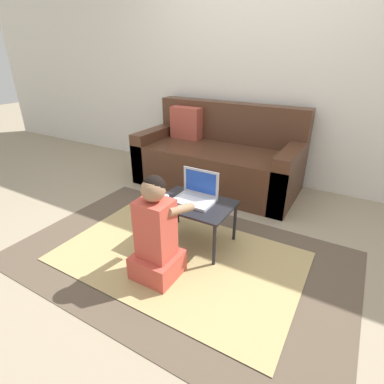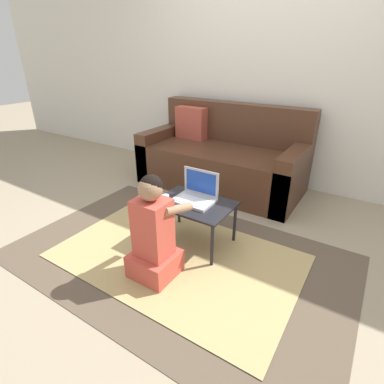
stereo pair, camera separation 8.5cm
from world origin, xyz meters
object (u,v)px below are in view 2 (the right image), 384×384
laptop (195,196)px  computer_mouse (164,197)px  laptop_desk (194,207)px  couch (222,159)px  person_seated (154,234)px

laptop → computer_mouse: bearing=-155.6°
laptop_desk → computer_mouse: bearing=-165.6°
couch → person_seated: couch is taller
couch → person_seated: bearing=-78.2°
laptop_desk → laptop: size_ratio=1.92×
person_seated → computer_mouse: bearing=118.6°
couch → laptop_desk: bearing=-73.0°
couch → laptop_desk: 1.18m
computer_mouse → laptop: bearing=24.4°
couch → laptop_desk: (0.35, -1.13, 0.01)m
laptop → person_seated: (-0.00, -0.49, -0.07)m
computer_mouse → laptop_desk: bearing=14.4°
laptop → couch: bearing=107.1°
couch → laptop: bearing=-72.9°
couch → laptop: couch is taller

